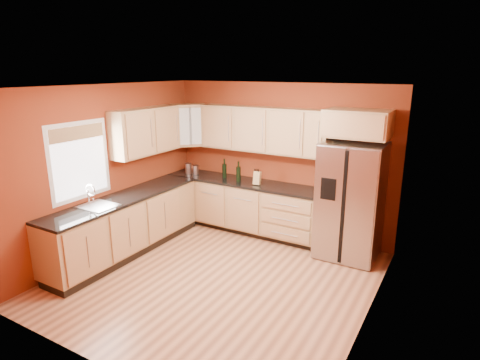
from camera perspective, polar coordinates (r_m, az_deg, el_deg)
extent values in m
plane|color=brown|center=(5.75, -3.21, -13.78)|extent=(4.00, 4.00, 0.00)
plane|color=silver|center=(5.02, -3.67, 13.07)|extent=(4.00, 4.00, 0.00)
cube|color=maroon|center=(6.94, 5.66, 2.88)|extent=(4.00, 0.04, 2.60)
cube|color=maroon|center=(3.83, -20.21, -8.76)|extent=(4.00, 0.04, 2.60)
cube|color=maroon|center=(6.52, -18.31, 1.32)|extent=(0.04, 4.00, 2.60)
cube|color=maroon|center=(4.51, 18.42, -4.90)|extent=(0.04, 4.00, 2.60)
cube|color=#9E834D|center=(7.16, 0.46, -3.82)|extent=(2.90, 0.60, 0.88)
cube|color=#9E834D|center=(6.56, -15.90, -6.29)|extent=(0.60, 2.80, 0.88)
cube|color=black|center=(7.01, 0.42, -0.29)|extent=(2.90, 0.62, 0.04)
cube|color=black|center=(6.40, -16.14, -2.48)|extent=(0.62, 2.80, 0.04)
cube|color=#9E834D|center=(6.80, 3.26, 7.17)|extent=(2.30, 0.33, 0.75)
cube|color=#9E834D|center=(6.80, -13.21, 6.78)|extent=(0.33, 1.35, 0.75)
cube|color=#9E834D|center=(7.41, -7.27, 7.76)|extent=(0.67, 0.67, 0.75)
cube|color=#9E834D|center=(6.10, 16.38, 7.73)|extent=(0.92, 0.60, 0.40)
cube|color=silver|center=(6.28, 15.41, -2.87)|extent=(0.90, 0.75, 1.78)
cube|color=white|center=(6.14, -21.82, 2.54)|extent=(0.03, 0.90, 1.00)
cylinder|color=silver|center=(7.56, -7.36, 1.68)|extent=(0.14, 0.14, 0.19)
cylinder|color=silver|center=(7.48, -6.32, 1.46)|extent=(0.12, 0.12, 0.17)
cube|color=tan|center=(6.78, 2.46, 0.29)|extent=(0.12, 0.12, 0.22)
cylinder|color=white|center=(6.45, 10.92, -0.99)|extent=(0.08, 0.08, 0.18)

